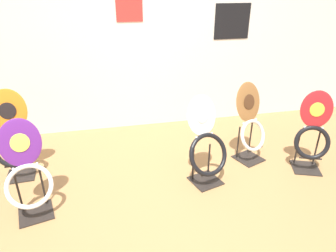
% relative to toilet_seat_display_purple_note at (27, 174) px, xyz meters
% --- Properties ---
extents(ground_plane, '(14.00, 14.00, 0.00)m').
position_rel_toilet_seat_display_purple_note_xyz_m(ground_plane, '(1.29, -0.44, -0.40)').
color(ground_plane, '#A37547').
extents(wall_back, '(8.00, 0.07, 2.60)m').
position_rel_toilet_seat_display_purple_note_xyz_m(wall_back, '(1.29, 1.61, 0.90)').
color(wall_back, silver).
rests_on(wall_back, ground_plane).
extents(toilet_seat_display_purple_note, '(0.42, 0.41, 0.84)m').
position_rel_toilet_seat_display_purple_note_xyz_m(toilet_seat_display_purple_note, '(0.00, 0.00, 0.00)').
color(toilet_seat_display_purple_note, black).
rests_on(toilet_seat_display_purple_note, ground_plane).
extents(toilet_seat_display_orange_sun, '(0.39, 0.31, 0.91)m').
position_rel_toilet_seat_display_purple_note_xyz_m(toilet_seat_display_orange_sun, '(-0.24, 0.63, 0.03)').
color(toilet_seat_display_orange_sun, black).
rests_on(toilet_seat_display_orange_sun, ground_plane).
extents(toilet_seat_display_woodgrain, '(0.43, 0.40, 0.88)m').
position_rel_toilet_seat_display_purple_note_xyz_m(toilet_seat_display_woodgrain, '(2.23, 0.43, 0.02)').
color(toilet_seat_display_woodgrain, black).
rests_on(toilet_seat_display_woodgrain, ground_plane).
extents(toilet_seat_display_white_plain, '(0.47, 0.42, 0.88)m').
position_rel_toilet_seat_display_purple_note_xyz_m(toilet_seat_display_white_plain, '(1.61, 0.11, -0.02)').
color(toilet_seat_display_white_plain, black).
rests_on(toilet_seat_display_white_plain, ground_plane).
extents(toilet_seat_display_crimson_swirl, '(0.40, 0.36, 0.86)m').
position_rel_toilet_seat_display_purple_note_xyz_m(toilet_seat_display_crimson_swirl, '(2.76, 0.10, 0.02)').
color(toilet_seat_display_crimson_swirl, black).
rests_on(toilet_seat_display_crimson_swirl, ground_plane).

